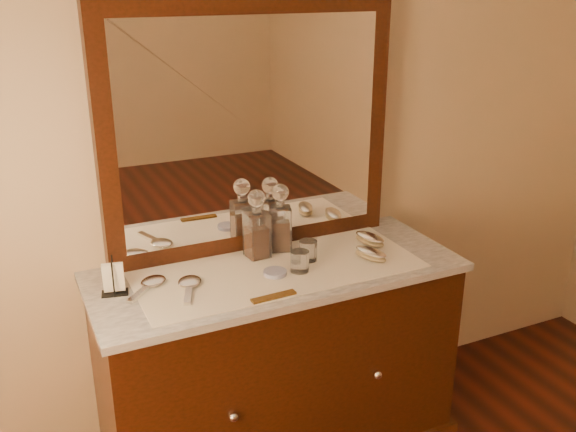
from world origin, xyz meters
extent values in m
plane|color=tan|center=(0.00, 2.25, 1.40)|extent=(4.50, 4.50, 0.00)
cube|color=black|center=(0.00, 1.96, 0.41)|extent=(1.40, 0.55, 0.82)
sphere|color=silver|center=(-0.30, 1.67, 0.45)|extent=(0.04, 0.04, 0.04)
sphere|color=silver|center=(0.30, 1.67, 0.45)|extent=(0.04, 0.04, 0.04)
cube|color=white|center=(0.00, 1.96, 0.83)|extent=(1.44, 0.59, 0.03)
cube|color=black|center=(0.00, 2.20, 1.35)|extent=(1.20, 0.08, 1.00)
cube|color=white|center=(0.00, 2.17, 1.35)|extent=(1.06, 0.01, 0.86)
cube|color=white|center=(0.00, 1.94, 0.85)|extent=(1.10, 0.45, 0.00)
cylinder|color=white|center=(-0.03, 1.90, 0.86)|extent=(0.12, 0.12, 0.02)
cube|color=brown|center=(-0.11, 1.73, 0.86)|extent=(0.17, 0.04, 0.01)
cube|color=black|center=(-0.61, 2.01, 0.85)|extent=(0.10, 0.07, 0.01)
cylinder|color=black|center=(-0.62, 1.98, 0.92)|extent=(0.01, 0.01, 0.14)
cylinder|color=black|center=(-0.61, 2.03, 0.92)|extent=(0.01, 0.01, 0.14)
cube|color=white|center=(-0.61, 2.01, 0.91)|extent=(0.08, 0.05, 0.11)
cube|color=#8D3E14|center=(-0.03, 2.08, 0.92)|extent=(0.08, 0.08, 0.13)
cube|color=white|center=(-0.03, 2.08, 0.94)|extent=(0.09, 0.09, 0.18)
cylinder|color=white|center=(-0.03, 2.08, 1.05)|extent=(0.04, 0.04, 0.03)
sphere|color=white|center=(-0.03, 2.08, 1.10)|extent=(0.08, 0.08, 0.07)
cube|color=#8D3E14|center=(0.08, 2.11, 0.92)|extent=(0.09, 0.09, 0.13)
cube|color=white|center=(0.08, 2.11, 0.94)|extent=(0.11, 0.11, 0.18)
cylinder|color=white|center=(0.08, 2.11, 1.05)|extent=(0.05, 0.05, 0.03)
sphere|color=white|center=(0.08, 2.11, 1.10)|extent=(0.09, 0.09, 0.07)
ellipsoid|color=#9D8A60|center=(0.37, 1.87, 0.87)|extent=(0.11, 0.16, 0.02)
ellipsoid|color=silver|center=(0.37, 1.87, 0.88)|extent=(0.11, 0.16, 0.02)
ellipsoid|color=#9D8A60|center=(0.45, 2.00, 0.87)|extent=(0.10, 0.16, 0.02)
ellipsoid|color=silver|center=(0.45, 2.00, 0.88)|extent=(0.10, 0.16, 0.02)
ellipsoid|color=silver|center=(-0.47, 2.02, 0.86)|extent=(0.14, 0.14, 0.02)
cube|color=silver|center=(-0.54, 1.95, 0.86)|extent=(0.11, 0.12, 0.01)
ellipsoid|color=silver|center=(-0.35, 1.96, 0.86)|extent=(0.12, 0.13, 0.02)
cube|color=silver|center=(-0.38, 1.87, 0.86)|extent=(0.07, 0.14, 0.01)
cylinder|color=white|center=(0.14, 1.96, 0.89)|extent=(0.07, 0.07, 0.08)
cylinder|color=white|center=(0.06, 1.89, 0.89)|extent=(0.07, 0.07, 0.08)
camera|label=1|loc=(-0.91, -0.09, 1.91)|focal=39.77mm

